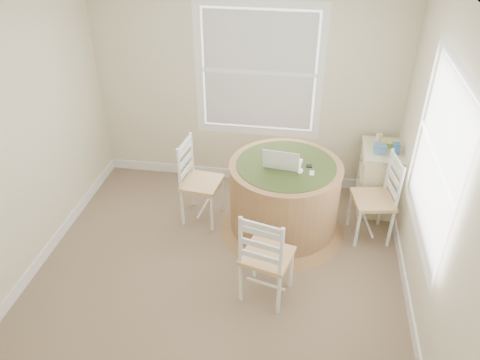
# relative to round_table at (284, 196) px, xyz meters

# --- Properties ---
(room) EXTENTS (3.64, 3.64, 2.64)m
(room) POSITION_rel_round_table_xyz_m (-0.40, -0.67, 0.84)
(room) COLOR #8D7459
(room) RESTS_ON ground
(round_table) EXTENTS (1.35, 1.35, 0.84)m
(round_table) POSITION_rel_round_table_xyz_m (0.00, 0.00, 0.00)
(round_table) COLOR #996C44
(round_table) RESTS_ON ground
(chair_left) EXTENTS (0.45, 0.46, 0.95)m
(chair_left) POSITION_rel_round_table_xyz_m (-0.91, 0.08, 0.02)
(chair_left) COLOR white
(chair_left) RESTS_ON ground
(chair_near) EXTENTS (0.51, 0.49, 0.95)m
(chair_near) POSITION_rel_round_table_xyz_m (-0.07, -0.97, 0.02)
(chair_near) COLOR white
(chair_near) RESTS_ON ground
(chair_right) EXTENTS (0.47, 0.49, 0.95)m
(chair_right) POSITION_rel_round_table_xyz_m (0.92, 0.05, 0.02)
(chair_right) COLOR white
(chair_right) RESTS_ON ground
(laptop) EXTENTS (0.40, 0.36, 0.25)m
(laptop) POSITION_rel_round_table_xyz_m (-0.04, -0.02, 0.42)
(laptop) COLOR white
(laptop) RESTS_ON round_table
(mouse) EXTENTS (0.07, 0.11, 0.04)m
(mouse) POSITION_rel_round_table_xyz_m (0.14, -0.11, 0.39)
(mouse) COLOR white
(mouse) RESTS_ON round_table
(phone) EXTENTS (0.05, 0.09, 0.02)m
(phone) POSITION_rel_round_table_xyz_m (0.26, -0.12, 0.38)
(phone) COLOR #B7BABF
(phone) RESTS_ON round_table
(keys) EXTENTS (0.06, 0.05, 0.02)m
(keys) POSITION_rel_round_table_xyz_m (0.23, -0.00, 0.39)
(keys) COLOR black
(keys) RESTS_ON round_table
(corner_chest) EXTENTS (0.44, 0.59, 0.78)m
(corner_chest) POSITION_rel_round_table_xyz_m (1.03, 0.61, -0.06)
(corner_chest) COLOR beige
(corner_chest) RESTS_ON ground
(tissue_box) EXTENTS (0.12, 0.12, 0.10)m
(tissue_box) POSITION_rel_round_table_xyz_m (0.98, 0.52, 0.37)
(tissue_box) COLOR #5079B8
(tissue_box) RESTS_ON corner_chest
(box_yellow) EXTENTS (0.15, 0.10, 0.06)m
(box_yellow) POSITION_rel_round_table_xyz_m (1.07, 0.67, 0.35)
(box_yellow) COLOR #BCC445
(box_yellow) RESTS_ON corner_chest
(box_blue) EXTENTS (0.08, 0.08, 0.12)m
(box_blue) POSITION_rel_round_table_xyz_m (1.14, 0.53, 0.38)
(box_blue) COLOR #2F628E
(box_blue) RESTS_ON corner_chest
(cup_cream) EXTENTS (0.07, 0.07, 0.09)m
(cup_cream) POSITION_rel_round_table_xyz_m (0.99, 0.78, 0.37)
(cup_cream) COLOR beige
(cup_cream) RESTS_ON corner_chest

